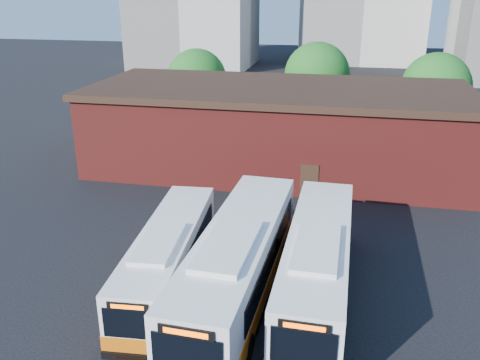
# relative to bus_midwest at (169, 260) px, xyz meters

# --- Properties ---
(ground) EXTENTS (220.00, 220.00, 0.00)m
(ground) POSITION_rel_bus_midwest_xyz_m (2.61, -1.75, -1.42)
(ground) COLOR black
(bus_midwest) EXTENTS (3.24, 11.63, 3.13)m
(bus_midwest) POSITION_rel_bus_midwest_xyz_m (0.00, 0.00, 0.00)
(bus_midwest) COLOR white
(bus_midwest) RESTS_ON ground
(bus_mideast) EXTENTS (3.44, 14.05, 3.80)m
(bus_mideast) POSITION_rel_bus_midwest_xyz_m (3.45, -0.48, 0.30)
(bus_mideast) COLOR white
(bus_mideast) RESTS_ON ground
(bus_east) EXTENTS (2.89, 13.05, 3.54)m
(bus_east) POSITION_rel_bus_midwest_xyz_m (6.90, 0.44, 0.19)
(bus_east) COLOR white
(bus_east) RESTS_ON ground
(depot_building) EXTENTS (28.60, 12.60, 6.40)m
(depot_building) POSITION_rel_bus_midwest_xyz_m (2.61, 18.25, 1.84)
(depot_building) COLOR maroon
(depot_building) RESTS_ON ground
(tree_west) EXTENTS (6.00, 6.00, 7.65)m
(tree_west) POSITION_rel_bus_midwest_xyz_m (-7.39, 30.25, 3.22)
(tree_west) COLOR #382314
(tree_west) RESTS_ON ground
(tree_mid) EXTENTS (6.56, 6.56, 8.36)m
(tree_mid) POSITION_rel_bus_midwest_xyz_m (4.61, 32.25, 3.66)
(tree_mid) COLOR #382314
(tree_mid) RESTS_ON ground
(tree_east) EXTENTS (6.24, 6.24, 7.96)m
(tree_east) POSITION_rel_bus_midwest_xyz_m (15.61, 29.25, 3.41)
(tree_east) COLOR #382314
(tree_east) RESTS_ON ground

